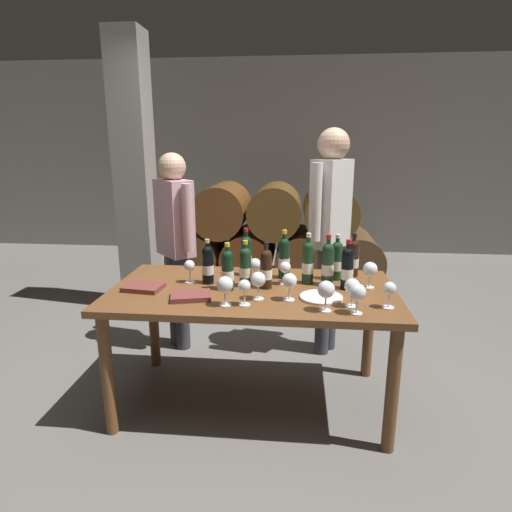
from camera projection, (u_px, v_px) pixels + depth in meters
name	position (u px, v px, depth m)	size (l,w,h in m)	color
ground_plane	(253.00, 400.00, 2.76)	(14.00, 14.00, 0.00)	#66635E
cellar_back_wall	(282.00, 158.00, 6.45)	(10.00, 0.24, 2.80)	gray
barrel_stack	(275.00, 236.00, 5.13)	(2.49, 0.90, 1.15)	#523518
stone_pillar	(135.00, 176.00, 4.09)	(0.32, 0.32, 2.60)	gray
dining_table	(253.00, 303.00, 2.59)	(1.70, 0.90, 0.76)	brown
wine_bottle_0	(284.00, 257.00, 2.74)	(0.07, 0.07, 0.32)	black
wine_bottle_1	(337.00, 260.00, 2.71)	(0.07, 0.07, 0.30)	#19381E
wine_bottle_2	(353.00, 258.00, 2.78)	(0.07, 0.07, 0.28)	black
wine_bottle_3	(228.00, 270.00, 2.52)	(0.07, 0.07, 0.29)	black
wine_bottle_4	(308.00, 262.00, 2.63)	(0.07, 0.07, 0.32)	#19381E
wine_bottle_5	(328.00, 264.00, 2.60)	(0.07, 0.07, 0.32)	#19381E
wine_bottle_6	(246.00, 255.00, 2.80)	(0.07, 0.07, 0.32)	black
wine_bottle_7	(245.00, 266.00, 2.58)	(0.07, 0.07, 0.29)	#19381E
wine_bottle_8	(208.00, 264.00, 2.64)	(0.07, 0.07, 0.28)	black
wine_bottle_9	(266.00, 268.00, 2.55)	(0.07, 0.07, 0.28)	black
wine_bottle_10	(347.00, 268.00, 2.53)	(0.07, 0.07, 0.30)	black
wine_glass_0	(285.00, 268.00, 2.62)	(0.07, 0.07, 0.15)	white
wine_glass_1	(326.00, 290.00, 2.19)	(0.09, 0.09, 0.16)	white
wine_glass_2	(244.00, 287.00, 2.28)	(0.07, 0.07, 0.14)	white
wine_glass_3	(370.00, 270.00, 2.55)	(0.09, 0.09, 0.16)	white
wine_glass_4	(225.00, 285.00, 2.27)	(0.09, 0.09, 0.16)	white
wine_glass_5	(352.00, 287.00, 2.25)	(0.08, 0.08, 0.16)	white
wine_glass_6	(357.00, 293.00, 2.16)	(0.09, 0.09, 0.16)	white
wine_glass_7	(389.00, 290.00, 2.24)	(0.07, 0.07, 0.14)	white
wine_glass_8	(255.00, 265.00, 2.67)	(0.08, 0.08, 0.15)	white
wine_glass_9	(258.00, 280.00, 2.36)	(0.09, 0.09, 0.16)	white
wine_glass_10	(289.00, 281.00, 2.35)	(0.08, 0.08, 0.16)	white
wine_glass_11	(190.00, 267.00, 2.66)	(0.07, 0.07, 0.14)	white
tasting_notebook	(191.00, 296.00, 2.40)	(0.22, 0.16, 0.03)	brown
leather_ledger	(143.00, 287.00, 2.54)	(0.22, 0.16, 0.03)	brown
serving_plate	(321.00, 297.00, 2.40)	(0.24, 0.24, 0.01)	white
sommelier_presenting	(330.00, 222.00, 3.17)	(0.33, 0.43, 1.72)	#383842
taster_seated_left	(175.00, 235.00, 3.28)	(0.36, 0.38, 1.54)	#383842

